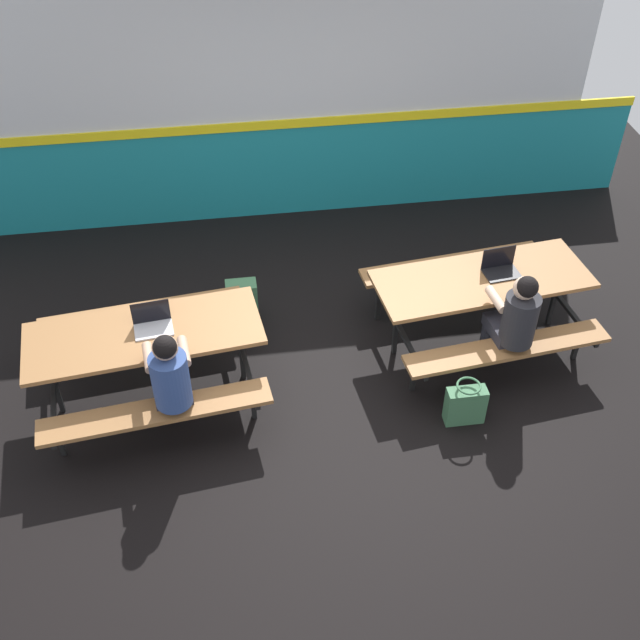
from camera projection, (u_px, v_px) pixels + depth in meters
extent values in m
cube|color=black|center=(322.00, 375.00, 7.17)|extent=(10.00, 10.00, 0.02)
cube|color=teal|center=(287.00, 169.00, 8.89)|extent=(8.00, 0.12, 1.10)
cube|color=yellow|center=(286.00, 124.00, 8.45)|extent=(8.00, 0.03, 0.10)
cube|color=silver|center=(283.00, 54.00, 8.00)|extent=(6.72, 0.12, 1.40)
cube|color=#9E6B3D|center=(144.00, 334.00, 6.51)|extent=(2.05, 0.98, 0.04)
cube|color=#9E6B3D|center=(156.00, 412.00, 6.24)|extent=(1.90, 0.50, 0.04)
cube|color=#9E6B3D|center=(142.00, 313.00, 7.17)|extent=(1.90, 0.50, 0.04)
cube|color=black|center=(54.00, 383.00, 6.60)|extent=(0.04, 0.04, 0.70)
cube|color=black|center=(53.00, 379.00, 6.57)|extent=(0.22, 1.54, 0.04)
cube|color=black|center=(59.00, 438.00, 6.33)|extent=(0.04, 0.04, 0.41)
cube|color=black|center=(57.00, 355.00, 7.07)|extent=(0.04, 0.04, 0.41)
cube|color=black|center=(241.00, 349.00, 6.91)|extent=(0.04, 0.04, 0.70)
cube|color=black|center=(241.00, 346.00, 6.89)|extent=(0.22, 1.54, 0.04)
cube|color=black|center=(253.00, 401.00, 6.64)|extent=(0.04, 0.04, 0.41)
cube|color=black|center=(232.00, 325.00, 7.38)|extent=(0.04, 0.04, 0.41)
cube|color=#9E6B3D|center=(482.00, 279.00, 7.08)|extent=(2.05, 0.98, 0.04)
cube|color=#9E6B3D|center=(507.00, 348.00, 6.80)|extent=(1.90, 0.50, 0.04)
cube|color=#9E6B3D|center=(452.00, 264.00, 7.73)|extent=(1.90, 0.50, 0.04)
cube|color=black|center=(396.00, 325.00, 7.16)|extent=(0.04, 0.04, 0.70)
cube|color=black|center=(396.00, 321.00, 7.14)|extent=(0.22, 1.54, 0.04)
cube|color=black|center=(414.00, 373.00, 6.89)|extent=(0.04, 0.04, 0.41)
cube|color=black|center=(378.00, 303.00, 7.63)|extent=(0.04, 0.04, 0.41)
cube|color=black|center=(555.00, 296.00, 7.48)|extent=(0.04, 0.04, 0.70)
cube|color=black|center=(555.00, 293.00, 7.45)|extent=(0.22, 1.54, 0.04)
cube|color=black|center=(578.00, 342.00, 7.20)|extent=(0.04, 0.04, 0.41)
cube|color=black|center=(528.00, 277.00, 7.94)|extent=(0.04, 0.04, 0.41)
cylinder|color=#2D2D38|center=(164.00, 399.00, 6.63)|extent=(0.11, 0.11, 0.45)
cylinder|color=#2D2D38|center=(185.00, 395.00, 6.66)|extent=(0.11, 0.11, 0.45)
cube|color=#2D2D38|center=(172.00, 386.00, 6.34)|extent=(0.34, 0.41, 0.12)
cylinder|color=#334C8C|center=(171.00, 380.00, 6.06)|extent=(0.30, 0.30, 0.48)
cylinder|color=tan|center=(148.00, 357.00, 6.12)|extent=(0.11, 0.31, 0.08)
cylinder|color=tan|center=(184.00, 351.00, 6.17)|extent=(0.11, 0.31, 0.08)
sphere|color=tan|center=(165.00, 348.00, 5.86)|extent=(0.20, 0.20, 0.20)
sphere|color=black|center=(165.00, 347.00, 5.82)|extent=(0.18, 0.18, 0.18)
cylinder|color=#2D2D38|center=(485.00, 342.00, 7.17)|extent=(0.11, 0.11, 0.45)
cylinder|color=#2D2D38|center=(503.00, 339.00, 7.20)|extent=(0.11, 0.11, 0.45)
cube|color=#2D2D38|center=(506.00, 328.00, 6.89)|extent=(0.34, 0.41, 0.12)
cylinder|color=#26262B|center=(519.00, 320.00, 6.60)|extent=(0.30, 0.30, 0.48)
cylinder|color=beige|center=(496.00, 299.00, 6.66)|extent=(0.11, 0.31, 0.08)
cylinder|color=beige|center=(526.00, 294.00, 6.71)|extent=(0.11, 0.31, 0.08)
sphere|color=beige|center=(525.00, 288.00, 6.40)|extent=(0.20, 0.20, 0.20)
sphere|color=black|center=(527.00, 287.00, 6.36)|extent=(0.18, 0.18, 0.18)
cube|color=silver|center=(154.00, 330.00, 6.51)|extent=(0.34, 0.26, 0.01)
cube|color=black|center=(151.00, 312.00, 6.52)|extent=(0.32, 0.05, 0.21)
cube|color=black|center=(502.00, 274.00, 7.09)|extent=(0.34, 0.26, 0.01)
cube|color=black|center=(498.00, 257.00, 7.10)|extent=(0.32, 0.05, 0.21)
cube|color=#3F724C|center=(242.00, 301.00, 7.62)|extent=(0.30, 0.18, 0.44)
cube|color=#3F724C|center=(242.00, 299.00, 7.75)|extent=(0.21, 0.04, 0.19)
cube|color=#3F724C|center=(465.00, 405.00, 6.63)|extent=(0.34, 0.14, 0.36)
torus|color=#3F724C|center=(469.00, 386.00, 6.47)|extent=(0.21, 0.21, 0.02)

